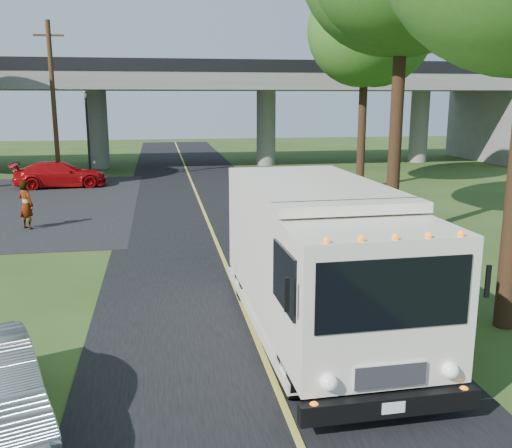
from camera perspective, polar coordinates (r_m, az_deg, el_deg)
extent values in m
plane|color=#2C3E16|center=(11.03, 1.10, -13.99)|extent=(120.00, 120.00, 0.00)
cube|color=black|center=(20.38, -4.16, -1.44)|extent=(7.00, 90.00, 0.02)
cube|color=gold|center=(20.38, -4.16, -1.38)|extent=(0.12, 90.00, 0.01)
cube|color=slate|center=(41.75, -7.34, 13.94)|extent=(50.00, 9.00, 1.20)
cube|color=black|center=(37.39, -7.07, 15.50)|extent=(50.00, 0.25, 0.80)
cube|color=black|center=(46.17, -7.62, 14.91)|extent=(50.00, 0.25, 0.80)
cube|color=slate|center=(49.63, 23.42, 9.33)|extent=(4.00, 10.00, 6.00)
cylinder|color=slate|center=(41.96, -15.53, 9.08)|extent=(1.40, 1.40, 5.40)
cylinder|color=slate|center=(42.48, 1.01, 9.56)|extent=(1.40, 1.40, 5.40)
cylinder|color=slate|center=(46.23, 15.99, 9.33)|extent=(1.40, 1.40, 5.40)
cylinder|color=black|center=(36.01, -16.44, 8.36)|extent=(0.14, 0.14, 5.20)
imported|color=black|center=(35.93, -16.64, 11.53)|extent=(0.18, 0.22, 1.10)
cylinder|color=#472D19|center=(34.16, -19.57, 11.14)|extent=(0.26, 0.26, 9.00)
cube|color=#472D19|center=(34.32, -20.04, 17.32)|extent=(1.60, 0.10, 0.10)
cylinder|color=#382314|center=(20.38, 13.81, 9.17)|extent=(0.44, 0.44, 7.70)
cylinder|color=#382314|center=(31.66, 10.54, 9.46)|extent=(0.44, 0.44, 6.65)
sphere|color=#325E18|center=(31.78, 10.91, 18.26)|extent=(5.58, 5.58, 5.58)
sphere|color=#325E18|center=(31.62, 12.10, 18.79)|extent=(4.96, 4.96, 4.96)
cube|color=silver|center=(12.68, 5.09, -1.32)|extent=(2.84, 5.05, 2.55)
cube|color=silver|center=(9.52, 10.97, -6.96)|extent=(2.77, 2.11, 2.33)
cube|color=black|center=(8.54, 13.57, -6.78)|extent=(2.38, 0.15, 1.08)
cube|color=black|center=(9.16, 13.30, -17.25)|extent=(2.84, 0.27, 0.32)
cube|color=silver|center=(12.73, 5.52, -8.64)|extent=(2.88, 6.64, 0.20)
cylinder|color=black|center=(9.87, 3.71, -14.07)|extent=(0.34, 1.03, 1.02)
cylinder|color=black|center=(10.65, 16.14, -12.49)|extent=(0.34, 1.03, 1.02)
cylinder|color=black|center=(14.19, -1.19, -5.59)|extent=(0.34, 1.03, 1.02)
cylinder|color=black|center=(14.74, 7.74, -5.00)|extent=(0.34, 1.03, 1.02)
imported|color=#AF0A0D|center=(33.70, -18.98, 4.72)|extent=(5.19, 2.54, 1.45)
imported|color=gray|center=(23.28, -22.01, 1.77)|extent=(0.81, 0.78, 1.88)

